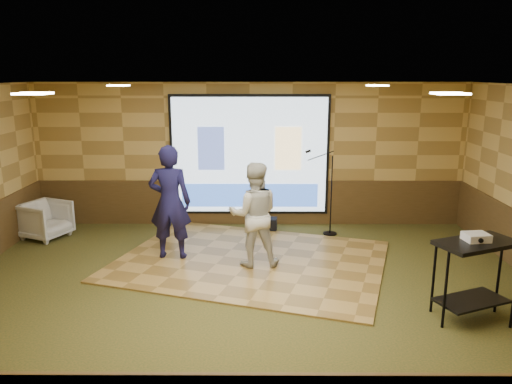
{
  "coord_description": "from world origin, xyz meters",
  "views": [
    {
      "loc": [
        0.18,
        -6.85,
        3.19
      ],
      "look_at": [
        0.14,
        1.0,
        1.3
      ],
      "focal_mm": 35.0,
      "sensor_mm": 36.0,
      "label": 1
    }
  ],
  "objects_px": {
    "player_right": "(254,214)",
    "av_table": "(475,263)",
    "dance_floor": "(251,260)",
    "mic_stand": "(328,210)",
    "projector": "(476,237)",
    "player_left": "(170,202)",
    "banquet_chair": "(46,220)",
    "duffel_bag": "(266,224)",
    "projector_screen": "(250,157)"
  },
  "relations": [
    {
      "from": "player_right",
      "to": "av_table",
      "type": "xyz_separation_m",
      "value": [
        2.87,
        -1.86,
        -0.12
      ]
    },
    {
      "from": "dance_floor",
      "to": "mic_stand",
      "type": "height_order",
      "value": "mic_stand"
    },
    {
      "from": "projector",
      "to": "av_table",
      "type": "bearing_deg",
      "value": -56.35
    },
    {
      "from": "player_left",
      "to": "av_table",
      "type": "xyz_separation_m",
      "value": [
        4.31,
        -2.21,
        -0.23
      ]
    },
    {
      "from": "banquet_chair",
      "to": "player_left",
      "type": "bearing_deg",
      "value": -89.08
    },
    {
      "from": "banquet_chair",
      "to": "dance_floor",
      "type": "bearing_deg",
      "value": -83.59
    },
    {
      "from": "projector",
      "to": "mic_stand",
      "type": "xyz_separation_m",
      "value": [
        -1.39,
        3.57,
        -0.65
      ]
    },
    {
      "from": "banquet_chair",
      "to": "mic_stand",
      "type": "bearing_deg",
      "value": -63.73
    },
    {
      "from": "dance_floor",
      "to": "banquet_chair",
      "type": "bearing_deg",
      "value": 162.81
    },
    {
      "from": "dance_floor",
      "to": "projector",
      "type": "height_order",
      "value": "projector"
    },
    {
      "from": "player_right",
      "to": "mic_stand",
      "type": "distance_m",
      "value": 2.3
    },
    {
      "from": "banquet_chair",
      "to": "duffel_bag",
      "type": "xyz_separation_m",
      "value": [
        4.35,
        0.48,
        -0.23
      ]
    },
    {
      "from": "dance_floor",
      "to": "player_right",
      "type": "distance_m",
      "value": 0.92
    },
    {
      "from": "projector_screen",
      "to": "av_table",
      "type": "bearing_deg",
      "value": -54.9
    },
    {
      "from": "projector_screen",
      "to": "dance_floor",
      "type": "bearing_deg",
      "value": -88.69
    },
    {
      "from": "banquet_chair",
      "to": "duffel_bag",
      "type": "distance_m",
      "value": 4.38
    },
    {
      "from": "dance_floor",
      "to": "av_table",
      "type": "height_order",
      "value": "av_table"
    },
    {
      "from": "player_left",
      "to": "mic_stand",
      "type": "bearing_deg",
      "value": -152.37
    },
    {
      "from": "player_left",
      "to": "av_table",
      "type": "relative_size",
      "value": 1.81
    },
    {
      "from": "player_right",
      "to": "projector",
      "type": "height_order",
      "value": "player_right"
    },
    {
      "from": "mic_stand",
      "to": "duffel_bag",
      "type": "distance_m",
      "value": 1.3
    },
    {
      "from": "duffel_bag",
      "to": "projector_screen",
      "type": "bearing_deg",
      "value": 128.52
    },
    {
      "from": "duffel_bag",
      "to": "player_right",
      "type": "bearing_deg",
      "value": -96.88
    },
    {
      "from": "projector",
      "to": "player_left",
      "type": "bearing_deg",
      "value": 145.21
    },
    {
      "from": "player_right",
      "to": "duffel_bag",
      "type": "height_order",
      "value": "player_right"
    },
    {
      "from": "projector",
      "to": "player_right",
      "type": "bearing_deg",
      "value": 139.4
    },
    {
      "from": "projector_screen",
      "to": "dance_floor",
      "type": "relative_size",
      "value": 0.75
    },
    {
      "from": "dance_floor",
      "to": "av_table",
      "type": "xyz_separation_m",
      "value": [
        2.93,
        -2.07,
        0.77
      ]
    },
    {
      "from": "av_table",
      "to": "mic_stand",
      "type": "xyz_separation_m",
      "value": [
        -1.4,
        3.59,
        -0.3
      ]
    },
    {
      "from": "projector_screen",
      "to": "mic_stand",
      "type": "xyz_separation_m",
      "value": [
        1.58,
        -0.66,
        -0.98
      ]
    },
    {
      "from": "mic_stand",
      "to": "banquet_chair",
      "type": "xyz_separation_m",
      "value": [
        -5.58,
        -0.26,
        -0.13
      ]
    },
    {
      "from": "dance_floor",
      "to": "player_right",
      "type": "height_order",
      "value": "player_right"
    },
    {
      "from": "projector",
      "to": "banquet_chair",
      "type": "distance_m",
      "value": 7.75
    },
    {
      "from": "player_left",
      "to": "duffel_bag",
      "type": "bearing_deg",
      "value": -134.13
    },
    {
      "from": "duffel_bag",
      "to": "player_left",
      "type": "bearing_deg",
      "value": -136.5
    },
    {
      "from": "projector_screen",
      "to": "av_table",
      "type": "height_order",
      "value": "projector_screen"
    },
    {
      "from": "av_table",
      "to": "projector",
      "type": "height_order",
      "value": "projector"
    },
    {
      "from": "player_left",
      "to": "duffel_bag",
      "type": "height_order",
      "value": "player_left"
    },
    {
      "from": "projector_screen",
      "to": "duffel_bag",
      "type": "bearing_deg",
      "value": -51.48
    },
    {
      "from": "banquet_chair",
      "to": "duffel_bag",
      "type": "height_order",
      "value": "banquet_chair"
    },
    {
      "from": "projector_screen",
      "to": "player_left",
      "type": "xyz_separation_m",
      "value": [
        -1.33,
        -2.03,
        -0.45
      ]
    },
    {
      "from": "player_left",
      "to": "projector",
      "type": "distance_m",
      "value": 4.83
    },
    {
      "from": "duffel_bag",
      "to": "projector",
      "type": "bearing_deg",
      "value": -55.34
    },
    {
      "from": "player_left",
      "to": "projector",
      "type": "relative_size",
      "value": 6.64
    },
    {
      "from": "player_left",
      "to": "projector",
      "type": "xyz_separation_m",
      "value": [
        4.3,
        -2.19,
        0.12
      ]
    },
    {
      "from": "projector_screen",
      "to": "dance_floor",
      "type": "height_order",
      "value": "projector_screen"
    },
    {
      "from": "player_left",
      "to": "duffel_bag",
      "type": "distance_m",
      "value": 2.48
    },
    {
      "from": "player_right",
      "to": "duffel_bag",
      "type": "relative_size",
      "value": 4.08
    },
    {
      "from": "dance_floor",
      "to": "projector",
      "type": "xyz_separation_m",
      "value": [
        2.92,
        -2.06,
        1.13
      ]
    },
    {
      "from": "projector",
      "to": "duffel_bag",
      "type": "relative_size",
      "value": 0.7
    }
  ]
}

